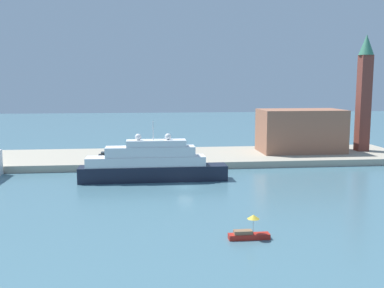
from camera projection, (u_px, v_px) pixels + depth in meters
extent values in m
plane|color=slate|center=(185.00, 188.00, 78.18)|extent=(400.00, 400.00, 0.00)
cube|color=#ADA38E|center=(175.00, 157.00, 105.23)|extent=(110.00, 23.14, 1.50)
cube|color=black|center=(154.00, 173.00, 83.59)|extent=(27.70, 4.34, 2.86)
cube|color=white|center=(146.00, 161.00, 83.13)|extent=(22.16, 3.99, 1.80)
cube|color=white|center=(150.00, 151.00, 82.97)|extent=(16.62, 3.64, 1.87)
cube|color=white|center=(156.00, 143.00, 82.87)|extent=(11.08, 3.30, 1.22)
cylinder|color=silver|center=(153.00, 131.00, 82.49)|extent=(0.16, 0.16, 3.54)
sphere|color=white|center=(168.00, 137.00, 82.94)|extent=(1.20, 1.20, 1.20)
sphere|color=white|center=(138.00, 137.00, 82.35)|extent=(1.20, 1.20, 1.20)
cube|color=#B22319|center=(249.00, 236.00, 52.39)|extent=(4.89, 1.22, 0.63)
cube|color=#8C6647|center=(243.00, 232.00, 52.24)|extent=(2.15, 0.97, 0.45)
cylinder|color=#B2B2B2|center=(253.00, 226.00, 52.28)|extent=(0.06, 0.06, 1.81)
cone|color=gold|center=(253.00, 217.00, 52.12)|extent=(1.45, 1.45, 0.51)
cube|color=#9E664C|center=(301.00, 131.00, 108.75)|extent=(20.04, 11.01, 10.39)
cube|color=brown|center=(363.00, 104.00, 109.45)|extent=(2.80, 2.80, 23.52)
cone|color=#387A5B|center=(367.00, 45.00, 107.51)|extent=(3.63, 3.63, 4.92)
cube|color=black|center=(107.00, 156.00, 100.25)|extent=(3.91, 1.89, 0.80)
cube|color=#262D33|center=(106.00, 153.00, 100.14)|extent=(2.35, 1.70, 0.56)
cylinder|color=#4C4C4C|center=(128.00, 154.00, 100.31)|extent=(0.36, 0.36, 1.51)
sphere|color=tan|center=(128.00, 151.00, 100.19)|extent=(0.24, 0.24, 0.24)
cylinder|color=black|center=(179.00, 161.00, 94.50)|extent=(0.53, 0.53, 0.77)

